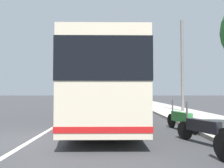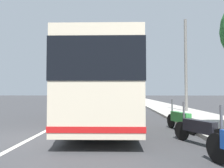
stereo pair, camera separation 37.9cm
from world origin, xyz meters
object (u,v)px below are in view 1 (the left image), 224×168
(car_oncoming, at_px, (87,97))
(motorcycle_nearest_curb, at_px, (181,119))
(coach_bus, at_px, (106,85))
(car_far_distant, at_px, (113,96))
(motorcycle_far_end, at_px, (203,129))
(car_side_street, at_px, (115,98))
(utility_pole, at_px, (182,66))

(car_oncoming, bearing_deg, motorcycle_nearest_curb, 13.15)
(coach_bus, height_order, car_far_distant, coach_bus)
(coach_bus, relative_size, car_far_distant, 2.59)
(coach_bus, distance_m, motorcycle_far_end, 5.92)
(car_side_street, relative_size, car_far_distant, 1.02)
(coach_bus, height_order, motorcycle_far_end, coach_bus)
(coach_bus, relative_size, motorcycle_nearest_curb, 5.36)
(coach_bus, relative_size, utility_pole, 1.64)
(motorcycle_nearest_curb, xyz_separation_m, car_side_street, (23.46, 2.27, 0.25))
(coach_bus, bearing_deg, car_side_street, -2.96)
(motorcycle_far_end, relative_size, car_oncoming, 0.45)
(motorcycle_nearest_curb, xyz_separation_m, utility_pole, (8.09, -2.69, 3.14))
(motorcycle_nearest_curb, bearing_deg, coach_bus, 37.70)
(coach_bus, distance_m, car_far_distant, 41.13)
(utility_pole, bearing_deg, motorcycle_nearest_curb, 161.63)
(coach_bus, distance_m, utility_pole, 8.22)
(motorcycle_far_end, xyz_separation_m, motorcycle_nearest_curb, (2.37, -0.11, 0.01))
(motorcycle_nearest_curb, distance_m, utility_pole, 9.08)
(motorcycle_far_end, relative_size, car_side_street, 0.41)
(car_side_street, bearing_deg, car_far_distant, 4.65)
(motorcycle_far_end, bearing_deg, utility_pole, -40.99)
(car_far_distant, height_order, utility_pole, utility_pole)
(motorcycle_nearest_curb, relative_size, car_far_distant, 0.48)
(motorcycle_far_end, bearing_deg, coach_bus, 5.58)
(car_far_distant, bearing_deg, coach_bus, 178.77)
(car_side_street, bearing_deg, car_oncoming, 28.77)
(motorcycle_far_end, height_order, motorcycle_nearest_curb, motorcycle_nearest_curb)
(coach_bus, xyz_separation_m, motorcycle_far_end, (-4.88, -3.00, -1.48))
(motorcycle_far_end, distance_m, car_far_distant, 46.05)
(car_side_street, xyz_separation_m, utility_pole, (-15.38, -4.96, 2.89))
(car_side_street, height_order, car_far_distant, car_far_distant)
(motorcycle_nearest_curb, bearing_deg, utility_pole, -31.80)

